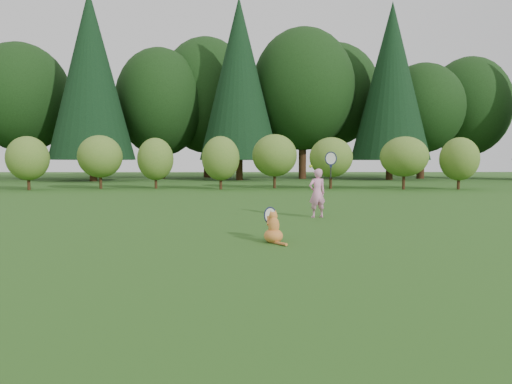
{
  "coord_description": "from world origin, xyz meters",
  "views": [
    {
      "loc": [
        0.09,
        -8.24,
        1.33
      ],
      "look_at": [
        0.2,
        0.8,
        0.7
      ],
      "focal_mm": 30.0,
      "sensor_mm": 36.0,
      "label": 1
    }
  ],
  "objects": [
    {
      "name": "shrub_row",
      "position": [
        0.0,
        13.0,
        1.4
      ],
      "size": [
        28.0,
        3.0,
        2.8
      ],
      "primitive_type": null,
      "color": "#3F6B21",
      "rests_on": "ground"
    },
    {
      "name": "child",
      "position": [
        1.7,
        1.99,
        0.62
      ],
      "size": [
        0.69,
        0.42,
        1.76
      ],
      "rotation": [
        0.0,
        0.0,
        3.45
      ],
      "color": "pink",
      "rests_on": "ground"
    },
    {
      "name": "woodland_backdrop",
      "position": [
        0.0,
        23.0,
        7.5
      ],
      "size": [
        48.0,
        10.0,
        15.0
      ],
      "primitive_type": null,
      "color": "black",
      "rests_on": "ground"
    },
    {
      "name": "cat",
      "position": [
        0.46,
        -1.2,
        0.27
      ],
      "size": [
        0.43,
        0.73,
        0.73
      ],
      "rotation": [
        0.0,
        0.0,
        0.17
      ],
      "color": "orange",
      "rests_on": "ground"
    },
    {
      "name": "ground",
      "position": [
        0.0,
        0.0,
        0.0
      ],
      "size": [
        100.0,
        100.0,
        0.0
      ],
      "primitive_type": "plane",
      "color": "#1C4914",
      "rests_on": "ground"
    },
    {
      "name": "tennis_ball",
      "position": [
        1.42,
        1.23,
        1.24
      ],
      "size": [
        0.07,
        0.07,
        0.07
      ],
      "color": "#B3C517",
      "rests_on": "ground"
    }
  ]
}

